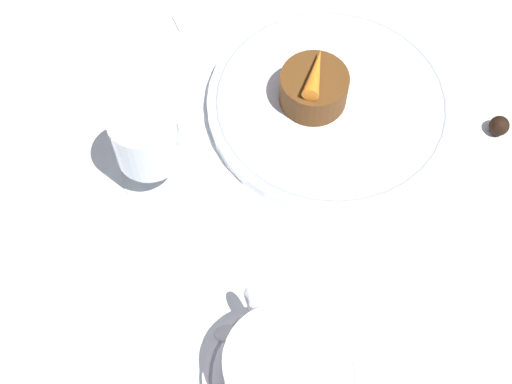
{
  "coord_description": "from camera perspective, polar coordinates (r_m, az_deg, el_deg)",
  "views": [
    {
      "loc": [
        -0.34,
        0.18,
        0.61
      ],
      "look_at": [
        -0.06,
        0.06,
        0.04
      ],
      "focal_mm": 50.0,
      "sensor_mm": 36.0,
      "label": 1
    }
  ],
  "objects": [
    {
      "name": "dessert_cake",
      "position": [
        0.72,
        4.63,
        8.26
      ],
      "size": [
        0.07,
        0.07,
        0.04
      ],
      "color": "#563314",
      "rests_on": "dinner_plate"
    },
    {
      "name": "wine_glass",
      "position": [
        0.65,
        -8.72,
        4.02
      ],
      "size": [
        0.07,
        0.07,
        0.1
      ],
      "color": "silver",
      "rests_on": "ground_plane"
    },
    {
      "name": "coffee_cup",
      "position": [
        0.59,
        2.02,
        -13.92
      ],
      "size": [
        0.12,
        0.09,
        0.05
      ],
      "color": "white",
      "rests_on": "saucer"
    },
    {
      "name": "fork",
      "position": [
        0.83,
        -1.58,
        14.88
      ],
      "size": [
        0.02,
        0.19,
        0.01
      ],
      "color": "silver",
      "rests_on": "ground_plane"
    },
    {
      "name": "carrot_garnish",
      "position": [
        0.7,
        4.79,
        9.54
      ],
      "size": [
        0.06,
        0.05,
        0.02
      ],
      "color": "orange",
      "rests_on": "dessert_cake"
    },
    {
      "name": "saucer",
      "position": [
        0.62,
        2.14,
        -14.62
      ],
      "size": [
        0.14,
        0.14,
        0.01
      ],
      "color": "white",
      "rests_on": "ground_plane"
    },
    {
      "name": "spoon",
      "position": [
        0.63,
        0.75,
        -11.0
      ],
      "size": [
        0.05,
        0.11,
        0.0
      ],
      "color": "silver",
      "rests_on": "saucer"
    },
    {
      "name": "chocolate_truffle",
      "position": [
        0.76,
        18.88,
        5.04
      ],
      "size": [
        0.02,
        0.02,
        0.02
      ],
      "color": "black",
      "rests_on": "ground_plane"
    },
    {
      "name": "dinner_plate",
      "position": [
        0.74,
        5.97,
        7.05
      ],
      "size": [
        0.25,
        0.25,
        0.01
      ],
      "color": "white",
      "rests_on": "ground_plane"
    },
    {
      "name": "ground_plane",
      "position": [
        0.72,
        2.41,
        4.15
      ],
      "size": [
        3.0,
        3.0,
        0.0
      ],
      "primitive_type": "plane",
      "color": "white"
    }
  ]
}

